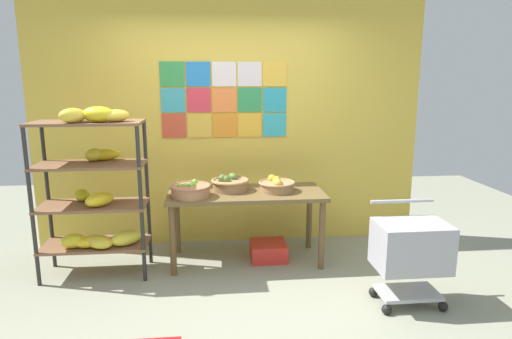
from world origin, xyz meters
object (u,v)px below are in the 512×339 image
(produce_crate_under_table, at_px, (268,251))
(shopping_cart, at_px, (411,249))
(fruit_basket_left, at_px, (230,183))
(fruit_basket_back_left, at_px, (277,185))
(display_table, at_px, (246,200))
(banana_shelf_unit, at_px, (94,182))
(fruit_basket_right, at_px, (191,190))

(produce_crate_under_table, relative_size, shopping_cart, 0.43)
(fruit_basket_left, bearing_deg, produce_crate_under_table, -9.24)
(fruit_basket_back_left, height_order, produce_crate_under_table, fruit_basket_back_left)
(produce_crate_under_table, bearing_deg, fruit_basket_left, 170.76)
(shopping_cart, bearing_deg, display_table, 131.99)
(banana_shelf_unit, height_order, fruit_basket_left, banana_shelf_unit)
(fruit_basket_right, bearing_deg, banana_shelf_unit, -176.33)
(banana_shelf_unit, height_order, produce_crate_under_table, banana_shelf_unit)
(fruit_basket_left, bearing_deg, banana_shelf_unit, -167.77)
(display_table, xyz_separation_m, fruit_basket_right, (-0.54, -0.14, 0.15))
(fruit_basket_back_left, distance_m, shopping_cart, 1.43)
(display_table, bearing_deg, fruit_basket_left, 155.63)
(produce_crate_under_table, xyz_separation_m, shopping_cart, (1.03, -1.03, 0.39))
(fruit_basket_right, xyz_separation_m, produce_crate_under_table, (0.77, 0.15, -0.71))
(display_table, xyz_separation_m, shopping_cart, (1.26, -1.03, -0.16))
(display_table, bearing_deg, shopping_cart, -39.08)
(fruit_basket_left, bearing_deg, display_table, -24.37)
(banana_shelf_unit, relative_size, fruit_basket_right, 4.14)
(banana_shelf_unit, distance_m, fruit_basket_back_left, 1.73)
(fruit_basket_right, relative_size, produce_crate_under_table, 1.06)
(fruit_basket_right, relative_size, shopping_cart, 0.46)
(fruit_basket_left, xyz_separation_m, shopping_cart, (1.42, -1.10, -0.32))
(fruit_basket_back_left, distance_m, produce_crate_under_table, 0.71)
(banana_shelf_unit, distance_m, fruit_basket_right, 0.88)
(fruit_basket_right, relative_size, fruit_basket_left, 1.02)
(fruit_basket_back_left, bearing_deg, produce_crate_under_table, 169.17)
(fruit_basket_left, distance_m, produce_crate_under_table, 0.82)
(display_table, height_order, produce_crate_under_table, display_table)
(produce_crate_under_table, bearing_deg, fruit_basket_back_left, -10.83)
(banana_shelf_unit, height_order, fruit_basket_back_left, banana_shelf_unit)
(display_table, height_order, fruit_basket_right, fruit_basket_right)
(display_table, distance_m, produce_crate_under_table, 0.60)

